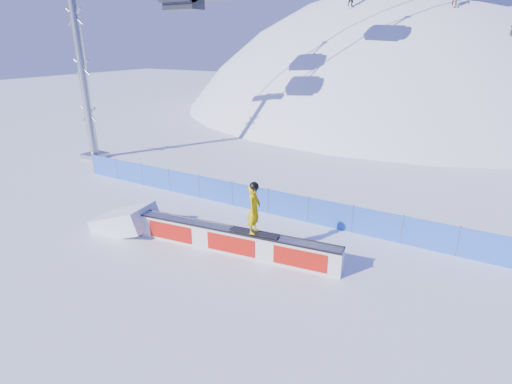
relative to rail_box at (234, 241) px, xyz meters
The scene contains 6 objects.
ground 1.79m from the rail_box, 160.45° to the right, with size 160.00×160.00×0.00m, color white.
snow_hill 45.39m from the rail_box, 92.24° to the left, with size 64.00×64.00×64.00m.
safety_fence 4.25m from the rail_box, 112.42° to the left, with size 22.05×0.05×1.30m.
rail_box is the anchor object (origin of this frame).
snow_ramp 5.19m from the rail_box, behind, with size 2.49×1.66×0.93m, color white, non-canonical shape.
snowboarder 1.70m from the rail_box, ahead, with size 1.93×0.73×1.99m.
Camera 1 is at (9.05, -10.69, 7.58)m, focal length 28.00 mm.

